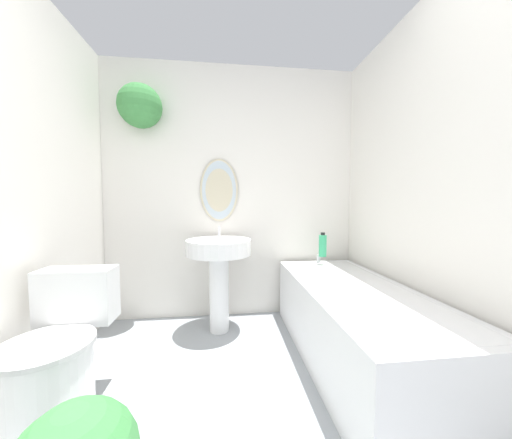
{
  "coord_description": "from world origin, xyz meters",
  "views": [
    {
      "loc": [
        -0.07,
        -0.23,
        1.09
      ],
      "look_at": [
        0.12,
        1.4,
        0.99
      ],
      "focal_mm": 18.0,
      "sensor_mm": 36.0,
      "label": 1
    }
  ],
  "objects_px": {
    "toilet": "(56,361)",
    "bathtub": "(355,322)",
    "shampoo_bottle": "(323,245)",
    "pedestal_sink": "(219,262)"
  },
  "relations": [
    {
      "from": "pedestal_sink",
      "to": "toilet",
      "type": "bearing_deg",
      "value": -133.48
    },
    {
      "from": "pedestal_sink",
      "to": "bathtub",
      "type": "relative_size",
      "value": 0.55
    },
    {
      "from": "pedestal_sink",
      "to": "shampoo_bottle",
      "type": "bearing_deg",
      "value": 5.42
    },
    {
      "from": "toilet",
      "to": "shampoo_bottle",
      "type": "distance_m",
      "value": 2.01
    },
    {
      "from": "toilet",
      "to": "bathtub",
      "type": "height_order",
      "value": "toilet"
    },
    {
      "from": "pedestal_sink",
      "to": "bathtub",
      "type": "distance_m",
      "value": 1.13
    },
    {
      "from": "toilet",
      "to": "bathtub",
      "type": "bearing_deg",
      "value": 9.32
    },
    {
      "from": "pedestal_sink",
      "to": "bathtub",
      "type": "bearing_deg",
      "value": -30.13
    },
    {
      "from": "toilet",
      "to": "shampoo_bottle",
      "type": "relative_size",
      "value": 3.24
    },
    {
      "from": "bathtub",
      "to": "shampoo_bottle",
      "type": "relative_size",
      "value": 7.27
    }
  ]
}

